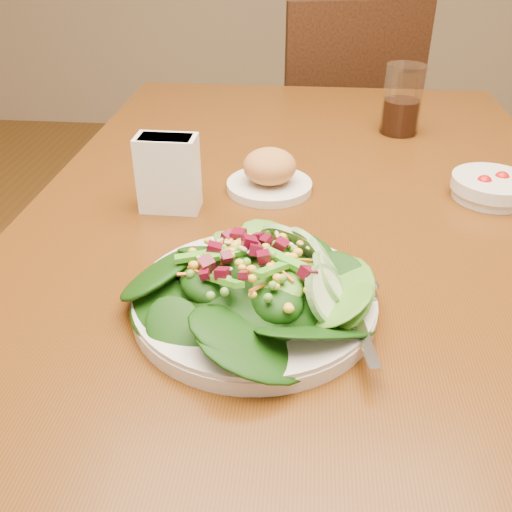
% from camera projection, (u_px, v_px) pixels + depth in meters
% --- Properties ---
extents(ground_plane, '(5.00, 5.00, 0.00)m').
position_uv_depth(ground_plane, '(293.00, 500.00, 1.31)').
color(ground_plane, brown).
extents(dining_table, '(0.90, 1.40, 0.75)m').
position_uv_depth(dining_table, '(306.00, 261.00, 0.96)').
color(dining_table, '#562B12').
rests_on(dining_table, ground_plane).
extents(chair_far, '(0.53, 0.53, 0.94)m').
position_uv_depth(chair_far, '(337.00, 139.00, 1.88)').
color(chair_far, '#3B1C0F').
rests_on(chair_far, ground_plane).
extents(salad_plate, '(0.29, 0.29, 0.08)m').
position_uv_depth(salad_plate, '(263.00, 288.00, 0.67)').
color(salad_plate, silver).
rests_on(salad_plate, dining_table).
extents(bread_plate, '(0.14, 0.14, 0.07)m').
position_uv_depth(bread_plate, '(269.00, 174.00, 0.95)').
color(bread_plate, silver).
rests_on(bread_plate, dining_table).
extents(tomato_bowl, '(0.13, 0.13, 0.04)m').
position_uv_depth(tomato_bowl, '(491.00, 187.00, 0.93)').
color(tomato_bowl, silver).
rests_on(tomato_bowl, dining_table).
extents(drinking_glass, '(0.08, 0.08, 0.14)m').
position_uv_depth(drinking_glass, '(402.00, 105.00, 1.17)').
color(drinking_glass, silver).
rests_on(drinking_glass, dining_table).
extents(napkin_holder, '(0.09, 0.05, 0.12)m').
position_uv_depth(napkin_holder, '(168.00, 172.00, 0.87)').
color(napkin_holder, white).
rests_on(napkin_holder, dining_table).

